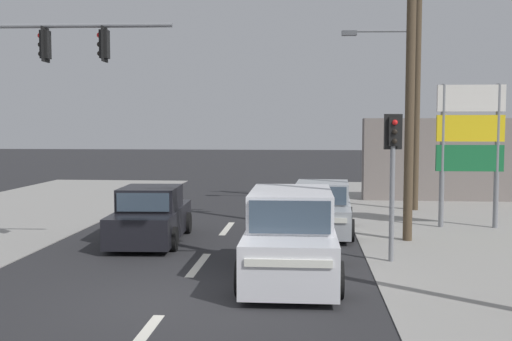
% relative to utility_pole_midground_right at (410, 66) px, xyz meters
% --- Properties ---
extents(ground_plane, '(140.00, 140.00, 0.00)m').
position_rel_utility_pole_midground_right_xyz_m(ground_plane, '(-5.40, -6.39, -4.93)').
color(ground_plane, '#28282B').
extents(lane_dash_near, '(0.20, 2.40, 0.01)m').
position_rel_utility_pole_midground_right_xyz_m(lane_dash_near, '(-5.40, -8.39, -4.93)').
color(lane_dash_near, silver).
rests_on(lane_dash_near, ground).
extents(lane_dash_mid, '(0.20, 2.40, 0.01)m').
position_rel_utility_pole_midground_right_xyz_m(lane_dash_mid, '(-5.40, -3.39, -4.93)').
color(lane_dash_mid, silver).
rests_on(lane_dash_mid, ground).
extents(lane_dash_far, '(0.20, 2.40, 0.01)m').
position_rel_utility_pole_midground_right_xyz_m(lane_dash_far, '(-5.40, 1.61, -4.93)').
color(lane_dash_far, silver).
rests_on(lane_dash_far, ground).
extents(utility_pole_midground_right, '(1.80, 0.26, 9.39)m').
position_rel_utility_pole_midground_right_xyz_m(utility_pole_midground_right, '(0.00, 0.00, 0.00)').
color(utility_pole_midground_right, '#4C3D2B').
rests_on(utility_pole_midground_right, ground).
extents(utility_pole_background_right, '(3.78, 0.43, 9.54)m').
position_rel_utility_pole_midground_right_xyz_m(utility_pole_background_right, '(1.17, 6.29, 0.20)').
color(utility_pole_background_right, '#4C3D2B').
rests_on(utility_pole_background_right, ground).
extents(traffic_signal_mast, '(5.29, 0.51, 6.00)m').
position_rel_utility_pole_midground_right_xyz_m(traffic_signal_mast, '(-10.01, -2.95, -0.78)').
color(traffic_signal_mast, slate).
rests_on(traffic_signal_mast, ground).
extents(pedestal_signal_right_kerb, '(0.44, 0.31, 3.56)m').
position_rel_utility_pole_midground_right_xyz_m(pedestal_signal_right_kerb, '(-0.83, -2.72, -2.51)').
color(pedestal_signal_right_kerb, slate).
rests_on(pedestal_signal_right_kerb, ground).
extents(shopping_plaza_sign, '(2.10, 0.16, 4.60)m').
position_rel_utility_pole_midground_right_xyz_m(shopping_plaza_sign, '(2.30, 2.38, -1.95)').
color(shopping_plaza_sign, slate).
rests_on(shopping_plaza_sign, ground).
extents(shopfront_wall_far, '(12.00, 1.00, 3.60)m').
position_rel_utility_pole_midground_right_xyz_m(shopfront_wall_far, '(5.60, 9.61, -3.13)').
color(shopfront_wall_far, gray).
rests_on(shopfront_wall_far, ground).
extents(suv_oncoming_near, '(2.09, 4.55, 1.90)m').
position_rel_utility_pole_midground_right_xyz_m(suv_oncoming_near, '(-3.20, -4.43, -4.05)').
color(suv_oncoming_near, silver).
rests_on(suv_oncoming_near, ground).
extents(sedan_crossing_left, '(2.08, 4.32, 1.56)m').
position_rel_utility_pole_midground_right_xyz_m(sedan_crossing_left, '(-7.27, -0.66, -4.23)').
color(sedan_crossing_left, black).
rests_on(sedan_crossing_left, ground).
extents(sedan_oncoming_mid, '(2.04, 4.31, 1.56)m').
position_rel_utility_pole_midground_right_xyz_m(sedan_oncoming_mid, '(-2.39, 1.16, -4.23)').
color(sedan_oncoming_mid, '#A3A8AD').
rests_on(sedan_oncoming_mid, ground).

